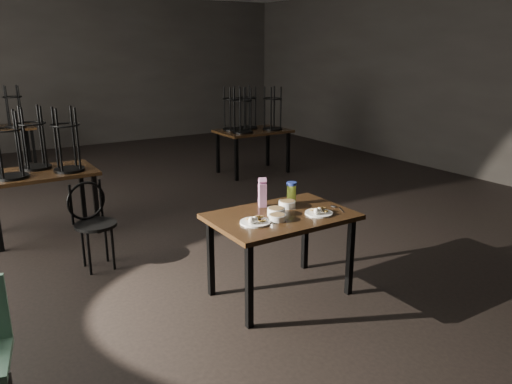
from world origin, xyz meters
TOP-DOWN VIEW (x-y plane):
  - room at (-0.06, 0.01)m, footprint 12.00×12.04m
  - main_table at (-0.13, -2.07)m, footprint 1.20×0.80m
  - plate_left at (-0.44, -2.14)m, footprint 0.25×0.25m
  - plate_right at (0.14, -2.23)m, footprint 0.24×0.24m
  - bowl_near at (-0.18, -2.06)m, footprint 0.15×0.15m
  - bowl_far at (0.03, -1.93)m, footprint 0.15×0.15m
  - bowl_big at (-0.25, -2.17)m, footprint 0.14×0.14m
  - juice_carton at (-0.15, -1.80)m, footprint 0.09×0.09m
  - water_bottle at (0.12, -1.87)m, footprint 0.12×0.12m
  - spoon at (0.38, -2.17)m, footprint 0.07×0.21m
  - bentwood_chair at (-1.35, -0.58)m, footprint 0.43×0.42m
  - bg_table_left at (-1.59, 0.65)m, footprint 1.20×0.80m
  - bg_table_right at (2.02, 1.86)m, footprint 1.20×0.80m

SIDE VIEW (x-z plane):
  - bentwood_chair at x=-1.35m, z-range 0.08..0.94m
  - main_table at x=-0.13m, z-range 0.30..1.05m
  - spoon at x=0.38m, z-range 0.75..0.76m
  - plate_right at x=0.14m, z-range 0.73..0.81m
  - plate_left at x=-0.44m, z-range 0.73..0.81m
  - bowl_big at x=-0.25m, z-range 0.75..0.80m
  - bg_table_left at x=-1.59m, z-range 0.04..1.52m
  - bowl_far at x=0.03m, z-range 0.75..0.81m
  - bowl_near at x=-0.18m, z-range 0.75..0.81m
  - bg_table_right at x=2.02m, z-range 0.06..1.54m
  - water_bottle at x=0.12m, z-range 0.75..0.95m
  - juice_carton at x=-0.15m, z-range 0.74..1.01m
  - room at x=-0.06m, z-range 0.72..3.94m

